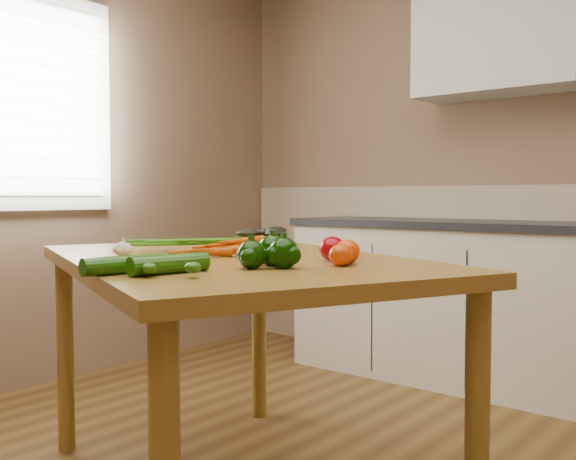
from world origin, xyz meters
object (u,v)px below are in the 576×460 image
(table, at_px, (230,284))
(garlic_bulb, at_px, (123,249))
(pepper_b, at_px, (284,253))
(pepper_a, at_px, (272,250))
(zucchini_a, at_px, (169,264))
(pepper_c, at_px, (252,255))
(tomato_c, at_px, (341,255))
(leafy_greens, at_px, (259,231))
(zucchini_b, at_px, (127,264))
(tomato_a, at_px, (332,249))
(tomato_b, at_px, (347,252))
(carrot_bunch, at_px, (214,243))

(table, xyz_separation_m, garlic_bulb, (-0.27, -0.23, 0.12))
(pepper_b, bearing_deg, pepper_a, 153.33)
(garlic_bulb, xyz_separation_m, zucchini_a, (0.49, -0.22, 0.00))
(pepper_a, height_order, zucchini_a, pepper_a)
(pepper_c, xyz_separation_m, tomato_c, (0.15, 0.22, -0.01))
(garlic_bulb, bearing_deg, leafy_greens, 92.04)
(zucchini_a, height_order, zucchini_b, zucchini_a)
(tomato_a, xyz_separation_m, tomato_b, (0.08, -0.04, -0.00))
(carrot_bunch, bearing_deg, tomato_a, 32.96)
(tomato_c, bearing_deg, pepper_c, -125.11)
(tomato_a, distance_m, tomato_b, 0.09)
(table, xyz_separation_m, pepper_b, (0.37, -0.16, 0.14))
(pepper_c, bearing_deg, pepper_b, 46.14)
(pepper_b, relative_size, tomato_b, 1.09)
(garlic_bulb, relative_size, zucchini_a, 0.26)
(table, relative_size, pepper_a, 20.68)
(tomato_b, bearing_deg, zucchini_a, -113.53)
(pepper_a, distance_m, pepper_b, 0.08)
(carrot_bunch, xyz_separation_m, zucchini_a, (0.32, -0.47, -0.01))
(zucchini_a, bearing_deg, tomato_a, 76.22)
(pepper_a, xyz_separation_m, zucchini_b, (-0.17, -0.39, -0.02))
(pepper_b, height_order, tomato_a, pepper_b)
(pepper_b, bearing_deg, zucchini_b, -124.41)
(table, xyz_separation_m, tomato_a, (0.36, 0.10, 0.13))
(leafy_greens, relative_size, tomato_a, 2.69)
(garlic_bulb, bearing_deg, pepper_a, 10.38)
(tomato_a, xyz_separation_m, tomato_c, (0.11, -0.11, -0.01))
(tomato_b, bearing_deg, tomato_c, -70.97)
(pepper_a, distance_m, zucchini_a, 0.33)
(pepper_c, bearing_deg, garlic_bulb, -179.78)
(leafy_greens, bearing_deg, tomato_c, -33.19)
(zucchini_b, bearing_deg, tomato_b, 61.51)
(table, distance_m, tomato_c, 0.48)
(table, relative_size, zucchini_a, 8.15)
(pepper_b, relative_size, zucchini_b, 0.36)
(pepper_b, height_order, tomato_c, pepper_b)
(garlic_bulb, xyz_separation_m, tomato_a, (0.62, 0.33, 0.01))
(leafy_greens, xyz_separation_m, pepper_a, (0.59, -0.61, -0.01))
(tomato_b, distance_m, zucchini_a, 0.55)
(pepper_b, distance_m, tomato_a, 0.26)
(pepper_c, distance_m, tomato_a, 0.33)
(carrot_bunch, xyz_separation_m, tomato_a, (0.45, 0.07, -0.00))
(table, height_order, pepper_c, pepper_c)
(carrot_bunch, relative_size, pepper_c, 3.64)
(carrot_bunch, height_order, pepper_a, pepper_a)
(garlic_bulb, distance_m, tomato_b, 0.76)
(table, xyz_separation_m, pepper_c, (0.31, -0.23, 0.13))
(tomato_a, height_order, zucchini_b, tomato_a)
(carrot_bunch, distance_m, tomato_a, 0.46)
(leafy_greens, xyz_separation_m, pepper_b, (0.67, -0.65, -0.01))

